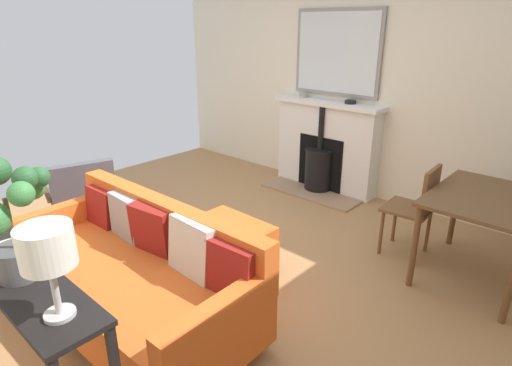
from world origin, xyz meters
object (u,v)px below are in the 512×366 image
(ottoman, at_px, (223,245))
(dining_chair_near_fireplace, at_px, (418,204))
(armchair_accent, at_px, (82,190))
(console_table, at_px, (11,280))
(dining_table, at_px, (486,208))
(mantel_bowl_far, at_px, (350,102))
(sofa, at_px, (134,274))
(mantel_bowl_near, at_px, (304,95))
(fireplace, at_px, (325,150))
(potted_plant, at_px, (5,214))
(table_lamp_far_end, at_px, (47,250))

(ottoman, bearing_deg, dining_chair_near_fireplace, 140.62)
(ottoman, relative_size, armchair_accent, 0.88)
(console_table, distance_m, dining_table, 3.38)
(mantel_bowl_far, height_order, sofa, mantel_bowl_far)
(mantel_bowl_near, height_order, dining_chair_near_fireplace, mantel_bowl_near)
(fireplace, xyz_separation_m, ottoman, (2.24, 0.46, -0.26))
(fireplace, relative_size, armchair_accent, 1.79)
(mantel_bowl_near, distance_m, sofa, 3.33)
(dining_chair_near_fireplace, bearing_deg, fireplace, -119.57)
(mantel_bowl_far, distance_m, ottoman, 2.47)
(fireplace, relative_size, console_table, 0.82)
(mantel_bowl_far, bearing_deg, armchair_accent, -29.04)
(console_table, xyz_separation_m, dining_chair_near_fireplace, (-2.94, 1.15, -0.16))
(dining_table, distance_m, dining_chair_near_fireplace, 0.55)
(dining_table, bearing_deg, sofa, -37.57)
(mantel_bowl_far, relative_size, ottoman, 0.19)
(dining_table, bearing_deg, mantel_bowl_near, -110.60)
(console_table, relative_size, dining_table, 1.67)
(ottoman, bearing_deg, potted_plant, 5.04)
(table_lamp_far_end, bearing_deg, armchair_accent, -117.53)
(table_lamp_far_end, relative_size, potted_plant, 0.72)
(sofa, bearing_deg, console_table, -0.15)
(console_table, bearing_deg, table_lamp_far_end, 90.00)
(console_table, relative_size, dining_chair_near_fireplace, 2.00)
(mantel_bowl_near, bearing_deg, dining_table, 69.40)
(sofa, bearing_deg, dining_table, 142.43)
(ottoman, bearing_deg, mantel_bowl_near, -159.44)
(ottoman, xyz_separation_m, dining_table, (-1.35, 1.64, 0.40))
(ottoman, xyz_separation_m, console_table, (1.59, -0.04, 0.43))
(armchair_accent, distance_m, console_table, 2.03)
(sofa, bearing_deg, table_lamp_far_end, 40.94)
(potted_plant, bearing_deg, mantel_bowl_near, -165.57)
(mantel_bowl_near, relative_size, dining_chair_near_fireplace, 0.13)
(fireplace, height_order, mantel_bowl_far, mantel_bowl_far)
(armchair_accent, height_order, potted_plant, potted_plant)
(console_table, height_order, dining_chair_near_fireplace, dining_chair_near_fireplace)
(mantel_bowl_near, xyz_separation_m, dining_chair_near_fireplace, (0.94, 1.97, -0.64))
(ottoman, bearing_deg, mantel_bowl_far, -175.56)
(table_lamp_far_end, height_order, dining_table, table_lamp_far_end)
(fireplace, xyz_separation_m, dining_chair_near_fireplace, (0.89, 1.57, 0.01))
(mantel_bowl_near, height_order, sofa, mantel_bowl_near)
(mantel_bowl_far, bearing_deg, dining_table, 62.69)
(ottoman, relative_size, dining_table, 0.68)
(mantel_bowl_far, xyz_separation_m, ottoman, (2.29, 0.18, -0.91))
(armchair_accent, height_order, dining_chair_near_fireplace, dining_chair_near_fireplace)
(mantel_bowl_near, height_order, potted_plant, potted_plant)
(dining_table, bearing_deg, ottoman, -50.67)
(mantel_bowl_near, relative_size, dining_table, 0.11)
(mantel_bowl_far, relative_size, sofa, 0.07)
(mantel_bowl_near, distance_m, table_lamp_far_end, 4.15)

